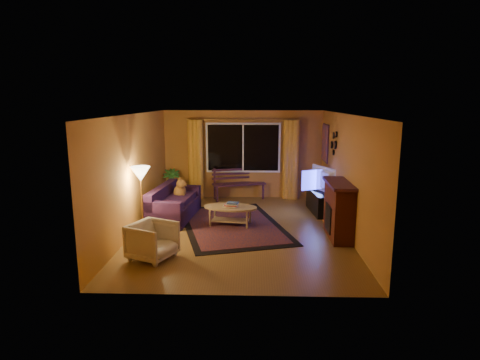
{
  "coord_description": "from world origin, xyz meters",
  "views": [
    {
      "loc": [
        0.29,
        -8.37,
        2.79
      ],
      "look_at": [
        0.0,
        0.3,
        1.05
      ],
      "focal_mm": 30.0,
      "sensor_mm": 36.0,
      "label": 1
    }
  ],
  "objects_px": {
    "floor_lamp": "(142,202)",
    "tv_console": "(320,202)",
    "sofa": "(175,202)",
    "armchair": "(152,239)",
    "coffee_table": "(230,216)",
    "bench": "(239,191)"
  },
  "relations": [
    {
      "from": "armchair",
      "to": "sofa",
      "type": "bearing_deg",
      "value": 26.38
    },
    {
      "from": "coffee_table",
      "to": "armchair",
      "type": "bearing_deg",
      "value": -122.65
    },
    {
      "from": "floor_lamp",
      "to": "tv_console",
      "type": "relative_size",
      "value": 1.15
    },
    {
      "from": "floor_lamp",
      "to": "tv_console",
      "type": "height_order",
      "value": "floor_lamp"
    },
    {
      "from": "coffee_table",
      "to": "tv_console",
      "type": "height_order",
      "value": "tv_console"
    },
    {
      "from": "sofa",
      "to": "armchair",
      "type": "bearing_deg",
      "value": -82.1
    },
    {
      "from": "bench",
      "to": "sofa",
      "type": "bearing_deg",
      "value": -144.12
    },
    {
      "from": "sofa",
      "to": "coffee_table",
      "type": "relative_size",
      "value": 1.58
    },
    {
      "from": "armchair",
      "to": "tv_console",
      "type": "xyz_separation_m",
      "value": [
        3.47,
        3.13,
        -0.1
      ]
    },
    {
      "from": "armchair",
      "to": "floor_lamp",
      "type": "bearing_deg",
      "value": 47.09
    },
    {
      "from": "bench",
      "to": "armchair",
      "type": "xyz_separation_m",
      "value": [
        -1.38,
        -4.42,
        0.14
      ]
    },
    {
      "from": "sofa",
      "to": "tv_console",
      "type": "relative_size",
      "value": 1.5
    },
    {
      "from": "tv_console",
      "to": "floor_lamp",
      "type": "bearing_deg",
      "value": -159.7
    },
    {
      "from": "sofa",
      "to": "armchair",
      "type": "relative_size",
      "value": 2.62
    },
    {
      "from": "bench",
      "to": "armchair",
      "type": "bearing_deg",
      "value": -124.11
    },
    {
      "from": "armchair",
      "to": "floor_lamp",
      "type": "distance_m",
      "value": 1.37
    },
    {
      "from": "armchair",
      "to": "coffee_table",
      "type": "height_order",
      "value": "armchair"
    },
    {
      "from": "bench",
      "to": "coffee_table",
      "type": "bearing_deg",
      "value": -109.3
    },
    {
      "from": "coffee_table",
      "to": "floor_lamp",
      "type": "bearing_deg",
      "value": -156.82
    },
    {
      "from": "sofa",
      "to": "armchair",
      "type": "distance_m",
      "value": 2.5
    },
    {
      "from": "floor_lamp",
      "to": "coffee_table",
      "type": "height_order",
      "value": "floor_lamp"
    },
    {
      "from": "armchair",
      "to": "tv_console",
      "type": "relative_size",
      "value": 0.57
    }
  ]
}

